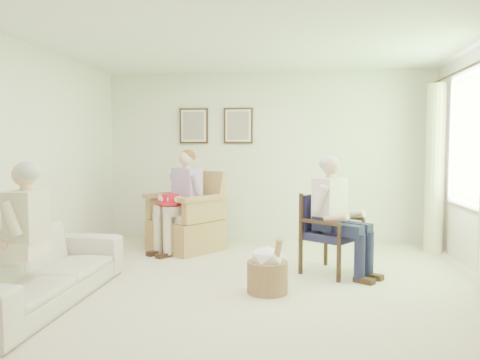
{
  "coord_description": "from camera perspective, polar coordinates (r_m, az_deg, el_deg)",
  "views": [
    {
      "loc": [
        0.46,
        -4.48,
        1.44
      ],
      "look_at": [
        -0.23,
        1.13,
        1.05
      ],
      "focal_mm": 35.0,
      "sensor_mm": 36.0,
      "label": 1
    }
  ],
  "objects": [
    {
      "name": "window",
      "position": [
        6.03,
        26.52,
        4.91
      ],
      "size": [
        0.13,
        2.5,
        1.63
      ],
      "color": "#2D6B23",
      "rests_on": "right_wall"
    },
    {
      "name": "front_wall",
      "position": [
        1.8,
        -7.8,
        -0.67
      ],
      "size": [
        5.0,
        0.04,
        2.6
      ],
      "primitive_type": "cube",
      "color": "silver",
      "rests_on": "ground"
    },
    {
      "name": "curtain_right",
      "position": [
        6.93,
        22.65,
        1.25
      ],
      "size": [
        0.34,
        0.34,
        2.3
      ],
      "primitive_type": "cylinder",
      "color": "#F0EBBC",
      "rests_on": "ground"
    },
    {
      "name": "person_wicker",
      "position": [
        6.48,
        -6.86,
        -1.61
      ],
      "size": [
        0.4,
        0.62,
        1.38
      ],
      "rotation": [
        0.0,
        0.0,
        -0.61
      ],
      "color": "beige",
      "rests_on": "ground"
    },
    {
      "name": "framed_print_right",
      "position": [
        7.26,
        -0.22,
        6.65
      ],
      "size": [
        0.45,
        0.05,
        0.55
      ],
      "color": "#382114",
      "rests_on": "back_wall"
    },
    {
      "name": "back_wall",
      "position": [
        7.25,
        3.35,
        2.85
      ],
      "size": [
        5.0,
        0.04,
        2.6
      ],
      "primitive_type": "cube",
      "color": "silver",
      "rests_on": "ground"
    },
    {
      "name": "person_sofa",
      "position": [
        4.54,
        -25.27,
        -5.27
      ],
      "size": [
        0.42,
        0.63,
        1.29
      ],
      "rotation": [
        0.0,
        0.0,
        -1.5
      ],
      "color": "beige",
      "rests_on": "ground"
    },
    {
      "name": "framed_print_left",
      "position": [
        7.38,
        -5.66,
        6.58
      ],
      "size": [
        0.45,
        0.05,
        0.55
      ],
      "color": "#382114",
      "rests_on": "back_wall"
    },
    {
      "name": "wood_armchair",
      "position": [
        5.56,
        11.11,
        -5.95
      ],
      "size": [
        0.58,
        0.55,
        0.9
      ],
      "rotation": [
        0.0,
        0.0,
        0.95
      ],
      "color": "black",
      "rests_on": "ground"
    },
    {
      "name": "person_dark",
      "position": [
        5.37,
        11.26,
        -3.3
      ],
      "size": [
        0.4,
        0.62,
        1.33
      ],
      "rotation": [
        0.0,
        0.0,
        0.95
      ],
      "color": "#1B1D3B",
      "rests_on": "ground"
    },
    {
      "name": "red_hat",
      "position": [
        6.37,
        -8.49,
        -2.47
      ],
      "size": [
        0.34,
        0.34,
        0.14
      ],
      "color": "red",
      "rests_on": "person_wicker"
    },
    {
      "name": "left_wall",
      "position": [
        5.37,
        -26.46,
        2.03
      ],
      "size": [
        0.04,
        5.5,
        2.6
      ],
      "primitive_type": "cube",
      "color": "silver",
      "rests_on": "ground"
    },
    {
      "name": "sofa",
      "position": [
        4.79,
        -23.82,
        -9.88
      ],
      "size": [
        2.22,
        0.87,
        0.65
      ],
      "primitive_type": "imported",
      "rotation": [
        0.0,
        0.0,
        1.57
      ],
      "color": "beige",
      "rests_on": "ground"
    },
    {
      "name": "ceiling",
      "position": [
        4.65,
        1.17,
        18.38
      ],
      "size": [
        5.0,
        5.5,
        0.02
      ],
      "primitive_type": "cube",
      "color": "white",
      "rests_on": "back_wall"
    },
    {
      "name": "floor",
      "position": [
        4.73,
        1.12,
        -13.79
      ],
      "size": [
        5.5,
        5.5,
        0.0
      ],
      "primitive_type": "plane",
      "color": "beige",
      "rests_on": "ground"
    },
    {
      "name": "wicker_armchair",
      "position": [
        6.68,
        -6.53,
        -5.45
      ],
      "size": [
        0.87,
        0.86,
        1.11
      ],
      "rotation": [
        0.0,
        0.0,
        -0.61
      ],
      "color": "tan",
      "rests_on": "ground"
    },
    {
      "name": "hatbox",
      "position": [
        4.73,
        3.39,
        -10.85
      ],
      "size": [
        0.44,
        0.44,
        0.6
      ],
      "color": "#AB785D",
      "rests_on": "ground"
    }
  ]
}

